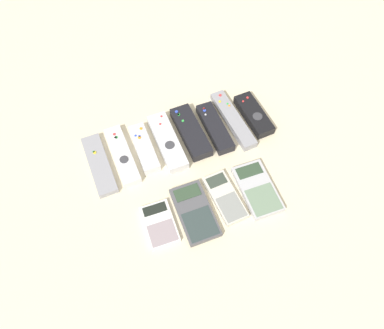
{
  "coord_description": "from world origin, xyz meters",
  "views": [
    {
      "loc": [
        -0.19,
        -0.44,
        0.86
      ],
      "look_at": [
        0.0,
        0.03,
        0.01
      ],
      "focal_mm": 35.0,
      "sensor_mm": 36.0,
      "label": 1
    }
  ],
  "objects": [
    {
      "name": "ground_plane",
      "position": [
        0.0,
        0.0,
        0.0
      ],
      "size": [
        3.0,
        3.0,
        0.0
      ],
      "primitive_type": "plane",
      "color": "beige"
    },
    {
      "name": "remote_0",
      "position": [
        -0.23,
        0.12,
        0.01
      ],
      "size": [
        0.05,
        0.19,
        0.02
      ],
      "rotation": [
        0.0,
        0.0,
        0.02
      ],
      "color": "gray",
      "rests_on": "ground_plane"
    },
    {
      "name": "remote_1",
      "position": [
        -0.16,
        0.13,
        0.01
      ],
      "size": [
        0.05,
        0.19,
        0.02
      ],
      "rotation": [
        0.0,
        0.0,
        0.02
      ],
      "color": "silver",
      "rests_on": "ground_plane"
    },
    {
      "name": "remote_2",
      "position": [
        -0.1,
        0.12,
        0.01
      ],
      "size": [
        0.05,
        0.15,
        0.03
      ],
      "rotation": [
        0.0,
        0.0,
        -0.01
      ],
      "color": "silver",
      "rests_on": "ground_plane"
    },
    {
      "name": "remote_3",
      "position": [
        -0.04,
        0.12,
        0.01
      ],
      "size": [
        0.06,
        0.19,
        0.03
      ],
      "rotation": [
        0.0,
        0.0,
        0.01
      ],
      "color": "silver",
      "rests_on": "ground_plane"
    },
    {
      "name": "remote_4",
      "position": [
        0.04,
        0.13,
        0.01
      ],
      "size": [
        0.06,
        0.18,
        0.03
      ],
      "rotation": [
        0.0,
        0.0,
        0.02
      ],
      "color": "black",
      "rests_on": "ground_plane"
    },
    {
      "name": "remote_5",
      "position": [
        0.11,
        0.12,
        0.01
      ],
      "size": [
        0.05,
        0.17,
        0.03
      ],
      "rotation": [
        0.0,
        0.0,
        0.0
      ],
      "color": "black",
      "rests_on": "ground_plane"
    },
    {
      "name": "remote_6",
      "position": [
        0.17,
        0.12,
        0.01
      ],
      "size": [
        0.05,
        0.21,
        0.02
      ],
      "rotation": [
        0.0,
        0.0,
        0.06
      ],
      "color": "gray",
      "rests_on": "ground_plane"
    },
    {
      "name": "remote_7",
      "position": [
        0.23,
        0.12,
        0.01
      ],
      "size": [
        0.06,
        0.15,
        0.03
      ],
      "rotation": [
        0.0,
        0.0,
        0.05
      ],
      "color": "black",
      "rests_on": "ground_plane"
    },
    {
      "name": "calculator_0",
      "position": [
        -0.13,
        -0.1,
        0.01
      ],
      "size": [
        0.08,
        0.12,
        0.01
      ],
      "rotation": [
        0.0,
        0.0,
        -0.04
      ],
      "color": "silver",
      "rests_on": "ground_plane"
    },
    {
      "name": "calculator_1",
      "position": [
        -0.04,
        -0.1,
        0.01
      ],
      "size": [
        0.08,
        0.16,
        0.02
      ],
      "rotation": [
        0.0,
        0.0,
        -0.02
      ],
      "color": "#4C4C51",
      "rests_on": "ground_plane"
    },
    {
      "name": "calculator_2",
      "position": [
        0.04,
        -0.09,
        0.01
      ],
      "size": [
        0.07,
        0.15,
        0.02
      ],
      "rotation": [
        0.0,
        0.0,
        0.05
      ],
      "color": "beige",
      "rests_on": "ground_plane"
    },
    {
      "name": "calculator_3",
      "position": [
        0.13,
        -0.1,
        0.01
      ],
      "size": [
        0.09,
        0.16,
        0.02
      ],
      "rotation": [
        0.0,
        0.0,
        -0.04
      ],
      "color": "#B2B2B7",
      "rests_on": "ground_plane"
    }
  ]
}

